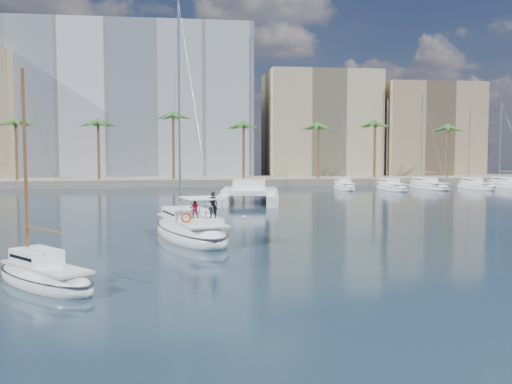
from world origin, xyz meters
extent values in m
plane|color=black|center=(0.00, 0.00, 0.00)|extent=(160.00, 160.00, 0.00)
cube|color=gray|center=(0.00, 61.00, 0.60)|extent=(120.00, 14.00, 1.20)
cube|color=white|center=(-12.00, 73.00, 14.00)|extent=(42.00, 16.00, 28.00)
cube|color=#BDAF88|center=(22.00, 70.00, 10.00)|extent=(20.00, 14.00, 20.00)
cube|color=tan|center=(42.00, 68.00, 9.00)|extent=(18.00, 12.00, 18.00)
cylinder|color=brown|center=(0.00, 57.00, 5.25)|extent=(0.44, 0.44, 10.50)
sphere|color=#316625|center=(0.00, 57.00, 10.50)|extent=(3.60, 3.60, 3.60)
cylinder|color=brown|center=(34.00, 57.00, 5.25)|extent=(0.44, 0.44, 10.50)
sphere|color=#316625|center=(34.00, 57.00, 10.50)|extent=(3.60, 3.60, 3.60)
ellipsoid|color=white|center=(-3.45, 3.31, 0.34)|extent=(6.35, 11.66, 2.31)
ellipsoid|color=black|center=(-3.45, 3.31, 0.67)|extent=(6.41, 11.77, 0.18)
cube|color=silver|center=(-3.39, 3.11, 1.22)|extent=(4.63, 8.71, 0.12)
cube|color=white|center=(-3.73, 4.34, 1.58)|extent=(3.26, 4.14, 0.60)
cube|color=black|center=(-3.73, 4.34, 1.60)|extent=(3.16, 3.73, 0.14)
cylinder|color=#B7BABF|center=(-4.07, 5.58, 8.57)|extent=(0.15, 0.15, 14.58)
cylinder|color=#B7BABF|center=(-3.48, 3.42, 2.78)|extent=(1.29, 4.36, 0.11)
cube|color=white|center=(-2.83, 1.04, 1.46)|extent=(2.77, 3.24, 0.36)
cube|color=white|center=(-2.80, 0.94, 2.83)|extent=(2.77, 3.24, 0.04)
torus|color=silver|center=(-2.55, 0.01, 2.13)|extent=(0.94, 0.31, 0.96)
torus|color=#EC3B0C|center=(-3.75, -0.76, 1.83)|extent=(0.66, 0.36, 0.64)
imported|color=black|center=(-2.11, 0.33, 2.46)|extent=(0.69, 0.56, 1.64)
imported|color=#B51B31|center=(-3.23, 0.72, 2.25)|extent=(0.64, 0.52, 1.23)
ellipsoid|color=white|center=(-9.88, -9.17, 0.24)|extent=(6.06, 6.57, 1.60)
ellipsoid|color=black|center=(-9.88, -9.17, 0.46)|extent=(6.12, 6.63, 0.18)
cube|color=silver|center=(-9.79, -9.27, 0.84)|extent=(4.48, 4.87, 0.12)
cube|color=white|center=(-10.30, -8.67, 1.20)|extent=(2.54, 2.63, 0.60)
cube|color=black|center=(-10.30, -8.67, 1.22)|extent=(2.39, 2.44, 0.14)
cylinder|color=brown|center=(-10.81, -8.08, 5.11)|extent=(0.15, 0.15, 8.42)
cylinder|color=brown|center=(-9.92, -9.12, 2.40)|extent=(1.87, 2.16, 0.11)
cube|color=white|center=(1.07, 28.65, 0.55)|extent=(3.26, 12.64, 1.10)
cube|color=white|center=(6.11, 27.81, 0.55)|extent=(3.26, 12.64, 1.10)
cube|color=white|center=(3.49, 27.61, 1.30)|extent=(6.77, 7.78, 0.50)
cube|color=white|center=(3.59, 28.23, 2.00)|extent=(4.04, 4.30, 1.00)
cube|color=black|center=(3.59, 28.23, 2.05)|extent=(3.98, 3.81, 0.18)
cylinder|color=#B7BABF|center=(3.90, 30.10, 9.91)|extent=(0.18, 0.18, 16.82)
ellipsoid|color=silver|center=(0.36, 5.25, 1.09)|extent=(0.25, 0.48, 0.23)
sphere|color=silver|center=(0.36, 5.48, 1.11)|extent=(0.13, 0.13, 0.13)
cube|color=gray|center=(0.01, 5.25, 1.12)|extent=(0.56, 0.20, 0.13)
cube|color=gray|center=(0.70, 5.25, 1.12)|extent=(0.56, 0.20, 0.13)
camera|label=1|loc=(-4.16, -34.14, 5.79)|focal=40.00mm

